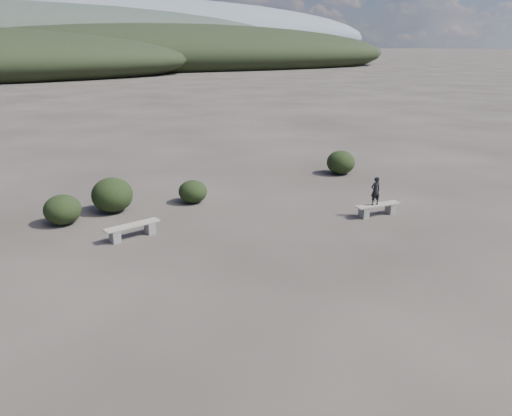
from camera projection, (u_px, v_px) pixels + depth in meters
ground at (330, 296)px, 11.29m from camera, size 1200.00×1200.00×0.00m
bench_left at (133, 230)px, 14.64m from camera, size 1.71×0.69×0.42m
bench_right at (378, 209)px, 16.54m from camera, size 1.63×0.45×0.40m
seated_person at (375, 191)px, 16.29m from camera, size 0.37×0.26×0.94m
shrub_a at (62, 210)px, 15.72m from camera, size 1.16×1.16×0.95m
shrub_b at (112, 195)px, 16.85m from camera, size 1.38×1.38×1.18m
shrub_c at (193, 192)px, 17.88m from camera, size 1.02×1.02×0.82m
shrub_e at (341, 162)px, 21.85m from camera, size 1.24×1.24×1.03m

